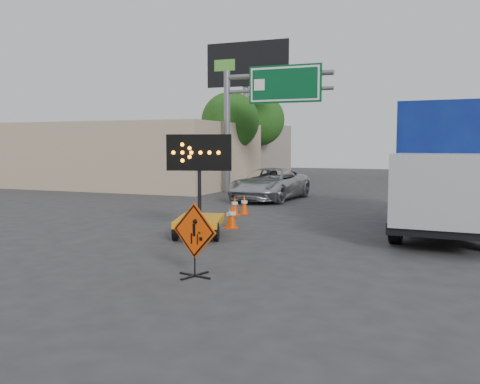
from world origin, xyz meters
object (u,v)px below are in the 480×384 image
Objects in this scene: box_truck at (449,175)px; arrow_board at (200,214)px; construction_sign at (195,238)px; pickup_truck at (270,184)px.

arrow_board is at bearing -148.45° from box_truck.
arrow_board is at bearing 130.38° from construction_sign.
construction_sign is at bearing -73.63° from pickup_truck.
box_truck is (8.20, -6.88, 0.99)m from pickup_truck.
arrow_board is 7.80m from box_truck.
box_truck is (6.76, 3.74, 1.09)m from arrow_board.
arrow_board is (-2.02, 4.32, -0.14)m from construction_sign.
construction_sign is 9.40m from box_truck.
pickup_truck is 0.67× the size of box_truck.
box_truck is at bearing 11.19° from arrow_board.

